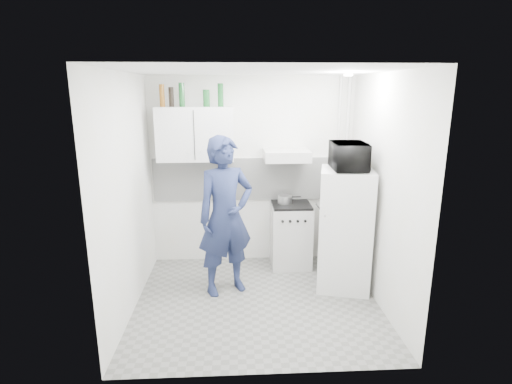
{
  "coord_description": "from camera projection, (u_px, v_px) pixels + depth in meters",
  "views": [
    {
      "loc": [
        -0.24,
        -4.22,
        2.41
      ],
      "look_at": [
        0.01,
        0.3,
        1.25
      ],
      "focal_mm": 28.0,
      "sensor_mm": 36.0,
      "label": 1
    }
  ],
  "objects": [
    {
      "name": "floor",
      "position": [
        257.0,
        301.0,
        4.7
      ],
      "size": [
        2.8,
        2.8,
        0.0
      ],
      "primitive_type": "plane",
      "color": "slate",
      "rests_on": "ground"
    },
    {
      "name": "ceiling",
      "position": [
        257.0,
        71.0,
        4.05
      ],
      "size": [
        2.8,
        2.8,
        0.0
      ],
      "primitive_type": "plane",
      "color": "white",
      "rests_on": "wall_back"
    },
    {
      "name": "wall_back",
      "position": [
        252.0,
        172.0,
        5.58
      ],
      "size": [
        2.8,
        0.0,
        2.8
      ],
      "primitive_type": "plane",
      "rotation": [
        1.57,
        0.0,
        0.0
      ],
      "color": "white",
      "rests_on": "floor"
    },
    {
      "name": "wall_left",
      "position": [
        128.0,
        196.0,
        4.3
      ],
      "size": [
        0.0,
        2.6,
        2.6
      ],
      "primitive_type": "plane",
      "rotation": [
        1.57,
        0.0,
        1.57
      ],
      "color": "white",
      "rests_on": "floor"
    },
    {
      "name": "wall_right",
      "position": [
        382.0,
        193.0,
        4.45
      ],
      "size": [
        0.0,
        2.6,
        2.6
      ],
      "primitive_type": "plane",
      "rotation": [
        1.57,
        0.0,
        -1.57
      ],
      "color": "white",
      "rests_on": "floor"
    },
    {
      "name": "person",
      "position": [
        226.0,
        217.0,
        4.72
      ],
      "size": [
        0.83,
        0.71,
        1.91
      ],
      "primitive_type": "imported",
      "rotation": [
        0.0,
        0.0,
        0.43
      ],
      "color": "#1E274A",
      "rests_on": "floor"
    },
    {
      "name": "stove",
      "position": [
        291.0,
        236.0,
        5.58
      ],
      "size": [
        0.54,
        0.54,
        0.87
      ],
      "primitive_type": "cube",
      "color": "beige",
      "rests_on": "floor"
    },
    {
      "name": "fridge",
      "position": [
        345.0,
        230.0,
        4.89
      ],
      "size": [
        0.75,
        0.75,
        1.5
      ],
      "primitive_type": "cube",
      "rotation": [
        0.0,
        0.0,
        -0.23
      ],
      "color": "white",
      "rests_on": "floor"
    },
    {
      "name": "stove_top",
      "position": [
        291.0,
        205.0,
        5.47
      ],
      "size": [
        0.52,
        0.52,
        0.03
      ],
      "primitive_type": "cube",
      "color": "black",
      "rests_on": "stove"
    },
    {
      "name": "saucepan",
      "position": [
        285.0,
        199.0,
        5.48
      ],
      "size": [
        0.2,
        0.2,
        0.11
      ],
      "primitive_type": "cylinder",
      "color": "silver",
      "rests_on": "stove_top"
    },
    {
      "name": "microwave",
      "position": [
        349.0,
        156.0,
        4.67
      ],
      "size": [
        0.59,
        0.42,
        0.32
      ],
      "primitive_type": "imported",
      "rotation": [
        0.0,
        0.0,
        1.52
      ],
      "color": "black",
      "rests_on": "fridge"
    },
    {
      "name": "bottle_a",
      "position": [
        162.0,
        96.0,
        5.1
      ],
      "size": [
        0.07,
        0.07,
        0.28
      ],
      "primitive_type": "cylinder",
      "color": "brown",
      "rests_on": "upper_cabinet"
    },
    {
      "name": "bottle_b",
      "position": [
        171.0,
        97.0,
        5.11
      ],
      "size": [
        0.06,
        0.06,
        0.25
      ],
      "primitive_type": "cylinder",
      "color": "black",
      "rests_on": "upper_cabinet"
    },
    {
      "name": "bottle_c",
      "position": [
        182.0,
        95.0,
        5.11
      ],
      "size": [
        0.07,
        0.07,
        0.3
      ],
      "primitive_type": "cylinder",
      "color": "#144C1E",
      "rests_on": "upper_cabinet"
    },
    {
      "name": "canister_a",
      "position": [
        206.0,
        98.0,
        5.13
      ],
      "size": [
        0.09,
        0.09,
        0.22
      ],
      "primitive_type": "cylinder",
      "color": "#144C1E",
      "rests_on": "upper_cabinet"
    },
    {
      "name": "bottle_e",
      "position": [
        221.0,
        95.0,
        5.13
      ],
      "size": [
        0.07,
        0.07,
        0.29
      ],
      "primitive_type": "cylinder",
      "color": "#144C1E",
      "rests_on": "upper_cabinet"
    },
    {
      "name": "upper_cabinet",
      "position": [
        195.0,
        134.0,
        5.24
      ],
      "size": [
        1.0,
        0.35,
        0.7
      ],
      "primitive_type": "cube",
      "color": "white",
      "rests_on": "wall_back"
    },
    {
      "name": "range_hood",
      "position": [
        286.0,
        155.0,
        5.3
      ],
      "size": [
        0.6,
        0.5,
        0.14
      ],
      "primitive_type": "cube",
      "color": "beige",
      "rests_on": "wall_back"
    },
    {
      "name": "backsplash",
      "position": [
        252.0,
        179.0,
        5.59
      ],
      "size": [
        2.74,
        0.03,
        0.6
      ],
      "primitive_type": "cube",
      "color": "white",
      "rests_on": "wall_back"
    },
    {
      "name": "pipe_a",
      "position": [
        345.0,
        172.0,
        5.57
      ],
      "size": [
        0.05,
        0.05,
        2.6
      ],
      "primitive_type": "cylinder",
      "color": "beige",
      "rests_on": "floor"
    },
    {
      "name": "pipe_b",
      "position": [
        336.0,
        172.0,
        5.57
      ],
      "size": [
        0.04,
        0.04,
        2.6
      ],
      "primitive_type": "cylinder",
      "color": "beige",
      "rests_on": "floor"
    },
    {
      "name": "ceiling_spot_fixture",
      "position": [
        348.0,
        75.0,
        4.31
      ],
      "size": [
        0.1,
        0.1,
        0.02
      ],
      "primitive_type": "cylinder",
      "color": "white",
      "rests_on": "ceiling"
    }
  ]
}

